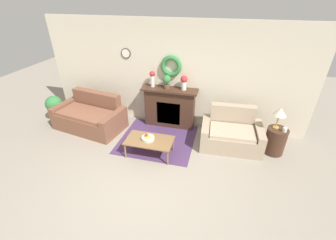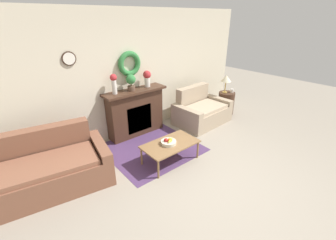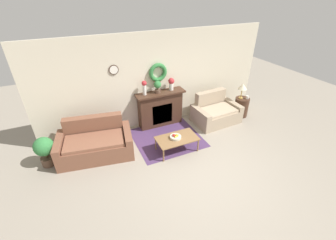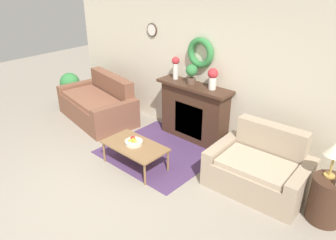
# 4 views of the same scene
# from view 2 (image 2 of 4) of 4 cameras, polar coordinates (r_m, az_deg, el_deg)

# --- Properties ---
(ground_plane) EXTENTS (16.00, 16.00, 0.00)m
(ground_plane) POSITION_cam_2_polar(r_m,az_deg,el_deg) (3.88, 13.41, -16.46)
(ground_plane) COLOR gray
(floor_rug) EXTENTS (1.80, 1.69, 0.01)m
(floor_rug) POSITION_cam_2_polar(r_m,az_deg,el_deg) (4.77, -4.13, -7.05)
(floor_rug) COLOR #4C335B
(floor_rug) RESTS_ON ground_plane
(wall_back) EXTENTS (6.80, 0.18, 2.70)m
(wall_back) POSITION_cam_2_polar(r_m,az_deg,el_deg) (5.09, -9.79, 11.29)
(wall_back) COLOR beige
(wall_back) RESTS_ON ground_plane
(fireplace) EXTENTS (1.44, 0.41, 1.07)m
(fireplace) POSITION_cam_2_polar(r_m,az_deg,el_deg) (5.16, -8.22, 2.01)
(fireplace) COLOR #42281C
(fireplace) RESTS_ON ground_plane
(couch_left) EXTENTS (1.91, 1.26, 0.90)m
(couch_left) POSITION_cam_2_polar(r_m,az_deg,el_deg) (4.11, -27.70, -10.81)
(couch_left) COLOR brown
(couch_left) RESTS_ON ground_plane
(loveseat_right) EXTENTS (1.42, 0.98, 0.90)m
(loveseat_right) POSITION_cam_2_polar(r_m,az_deg,el_deg) (5.84, 8.39, 2.27)
(loveseat_right) COLOR tan
(loveseat_right) RESTS_ON ground_plane
(coffee_table) EXTENTS (1.04, 0.59, 0.38)m
(coffee_table) POSITION_cam_2_polar(r_m,az_deg,el_deg) (4.19, 0.59, -6.37)
(coffee_table) COLOR olive
(coffee_table) RESTS_ON ground_plane
(fruit_bowl) EXTENTS (0.28, 0.28, 0.12)m
(fruit_bowl) POSITION_cam_2_polar(r_m,az_deg,el_deg) (4.13, 0.16, -5.57)
(fruit_bowl) COLOR beige
(fruit_bowl) RESTS_ON coffee_table
(side_table_by_loveseat) EXTENTS (0.44, 0.44, 0.62)m
(side_table_by_loveseat) POSITION_cam_2_polar(r_m,az_deg,el_deg) (6.51, 14.50, 4.19)
(side_table_by_loveseat) COLOR #42281C
(side_table_by_loveseat) RESTS_ON ground_plane
(table_lamp) EXTENTS (0.28, 0.28, 0.49)m
(table_lamp) POSITION_cam_2_polar(r_m,az_deg,el_deg) (6.29, 14.54, 10.09)
(table_lamp) COLOR #B28E42
(table_lamp) RESTS_ON side_table_by_loveseat
(mug) EXTENTS (0.09, 0.09, 0.10)m
(mug) POSITION_cam_2_polar(r_m,az_deg,el_deg) (6.44, 15.92, 7.15)
(mug) COLOR silver
(mug) RESTS_ON side_table_by_loveseat
(vase_on_mantel_left) EXTENTS (0.14, 0.14, 0.41)m
(vase_on_mantel_left) POSITION_cam_2_polar(r_m,az_deg,el_deg) (4.71, -13.60, 9.26)
(vase_on_mantel_left) COLOR silver
(vase_on_mantel_left) RESTS_ON fireplace
(vase_on_mantel_right) EXTENTS (0.18, 0.18, 0.36)m
(vase_on_mantel_right) POSITION_cam_2_polar(r_m,az_deg,el_deg) (5.11, -5.33, 10.71)
(vase_on_mantel_right) COLOR silver
(vase_on_mantel_right) RESTS_ON fireplace
(potted_plant_on_mantel) EXTENTS (0.21, 0.21, 0.35)m
(potted_plant_on_mantel) POSITION_cam_2_polar(r_m,az_deg,el_deg) (4.87, -9.41, 9.68)
(potted_plant_on_mantel) COLOR brown
(potted_plant_on_mantel) RESTS_ON fireplace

